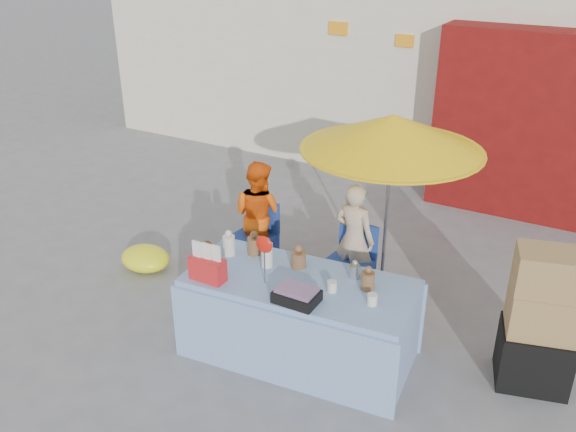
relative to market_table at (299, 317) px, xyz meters
The scene contains 9 objects.
ground 0.85m from the market_table, 159.61° to the left, with size 80.00×80.00×0.00m, color slate.
market_table is the anchor object (origin of this frame).
chair_left 1.73m from the market_table, 137.12° to the left, with size 0.53×0.52×0.85m.
chair_right 1.19m from the market_table, 90.67° to the left, with size 0.53×0.52×0.85m.
vendor_orange 1.84m from the market_table, 134.06° to the left, with size 0.66×0.51×1.35m, color #FD5E0D.
vendor_beige 1.33m from the market_table, 90.68° to the left, with size 0.48×0.32×1.33m, color beige.
umbrella 2.08m from the market_table, 78.96° to the left, with size 1.90×1.90×2.09m.
box_stack 2.16m from the market_table, 18.76° to the left, with size 0.72×0.64×1.36m.
tarp_bundle 2.48m from the market_table, 167.75° to the left, with size 0.63×0.51×0.28m, color #FFFE1A.
Camera 1 is at (2.98, -4.51, 3.80)m, focal length 38.00 mm.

